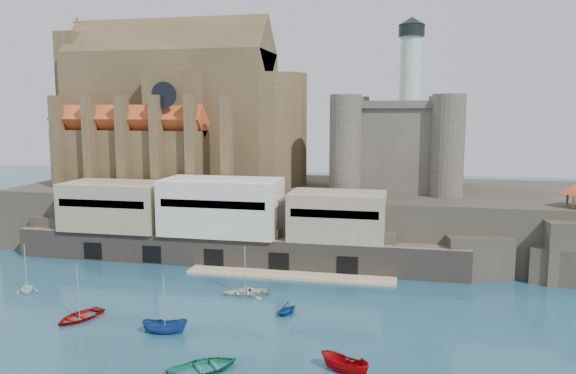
# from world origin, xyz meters

# --- Properties ---
(ground) EXTENTS (300.00, 300.00, 0.00)m
(ground) POSITION_xyz_m (0.00, 0.00, 0.00)
(ground) COLOR navy
(ground) RESTS_ON ground
(promontory) EXTENTS (100.00, 36.00, 10.00)m
(promontory) POSITION_xyz_m (-0.19, 39.37, 4.92)
(promontory) COLOR #2B2620
(promontory) RESTS_ON ground
(quay) EXTENTS (70.00, 12.00, 13.05)m
(quay) POSITION_xyz_m (-10.19, 23.07, 6.07)
(quay) COLOR #5F554C
(quay) RESTS_ON ground
(church) EXTENTS (47.00, 25.93, 30.51)m
(church) POSITION_xyz_m (-24.13, 41.85, 22.13)
(church) COLOR #503D25
(church) RESTS_ON promontory
(castle_keep) EXTENTS (21.20, 21.20, 29.30)m
(castle_keep) POSITION_xyz_m (16.08, 41.08, 18.31)
(castle_keep) COLOR #4B443B
(castle_keep) RESTS_ON promontory
(boat_0) EXTENTS (4.41, 2.49, 5.94)m
(boat_0) POSITION_xyz_m (-18.01, -3.27, 0.00)
(boat_0) COLOR #AD0F0E
(boat_0) RESTS_ON ground
(boat_2) EXTENTS (2.14, 2.10, 4.95)m
(boat_2) POSITION_xyz_m (-6.79, -4.99, 0.00)
(boat_2) COLOR navy
(boat_2) RESTS_ON ground
(boat_3) EXTENTS (4.17, 4.45, 6.63)m
(boat_3) POSITION_xyz_m (0.37, -12.39, 0.00)
(boat_3) COLOR #1B7B5A
(boat_3) RESTS_ON ground
(boat_4) EXTENTS (3.45, 3.11, 3.41)m
(boat_4) POSITION_xyz_m (-30.12, 3.86, 0.00)
(boat_4) COLOR white
(boat_4) RESTS_ON ground
(boat_5) EXTENTS (2.41, 2.38, 4.84)m
(boat_5) POSITION_xyz_m (12.89, -9.89, 0.00)
(boat_5) COLOR #9E0408
(boat_5) RESTS_ON ground
(boat_6) EXTENTS (2.50, 4.33, 5.83)m
(boat_6) POSITION_xyz_m (-1.99, 8.84, 0.00)
(boat_6) COLOR beige
(boat_6) RESTS_ON ground
(boat_7) EXTENTS (3.40, 2.84, 3.39)m
(boat_7) POSITION_xyz_m (4.69, 3.23, 0.00)
(boat_7) COLOR navy
(boat_7) RESTS_ON ground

